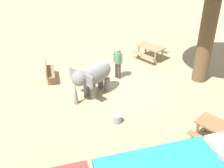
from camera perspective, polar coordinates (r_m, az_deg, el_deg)
name	(u,v)px	position (r m, az deg, el deg)	size (l,w,h in m)	color
ground_plane	(115,85)	(13.05, 0.53, -0.14)	(60.00, 60.00, 0.00)	tan
elephant	(93,76)	(11.87, -4.01, 1.74)	(2.07, 1.84, 1.49)	slate
person_handler	(118,61)	(13.21, 1.25, 4.89)	(0.35, 0.42, 1.62)	#3F3833
wooden_bench	(49,71)	(13.59, -13.09, 2.59)	(0.45, 1.41, 0.88)	olive
picnic_table_near	(150,49)	(15.54, 8.05, 7.16)	(2.01, 2.02, 0.78)	#9E7A51
picnic_table_far	(219,130)	(10.06, 21.40, -9.00)	(2.01, 2.02, 0.78)	olive
feed_bucket	(117,119)	(10.58, 1.02, -7.27)	(0.36, 0.36, 0.32)	gray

